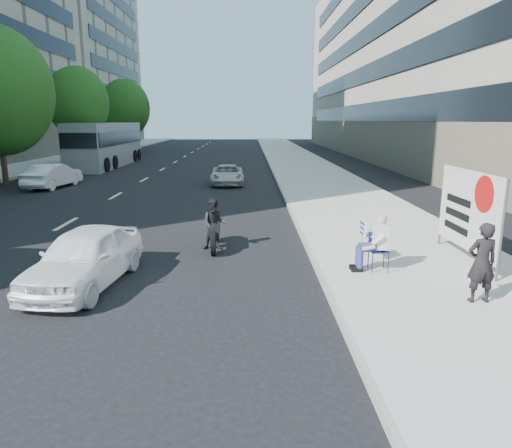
{
  "coord_description": "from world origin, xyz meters",
  "views": [
    {
      "loc": [
        -0.16,
        -7.47,
        3.51
      ],
      "look_at": [
        -0.01,
        2.51,
        1.23
      ],
      "focal_mm": 32.0,
      "sensor_mm": 36.0,
      "label": 1
    }
  ],
  "objects_px": {
    "seated_protester": "(374,239)",
    "pedestrian_woman": "(482,263)",
    "white_sedan_far": "(227,175)",
    "bus": "(107,145)",
    "motorcycle": "(215,227)",
    "white_sedan_mid": "(53,176)",
    "protest_banner": "(468,210)",
    "white_sedan_near": "(85,257)"
  },
  "relations": [
    {
      "from": "protest_banner",
      "to": "motorcycle",
      "type": "distance_m",
      "value": 6.46
    },
    {
      "from": "white_sedan_mid",
      "to": "white_sedan_far",
      "type": "bearing_deg",
      "value": -165.22
    },
    {
      "from": "seated_protester",
      "to": "white_sedan_far",
      "type": "xyz_separation_m",
      "value": [
        -4.05,
        15.49,
        -0.34
      ]
    },
    {
      "from": "white_sedan_mid",
      "to": "pedestrian_woman",
      "type": "bearing_deg",
      "value": 140.0
    },
    {
      "from": "protest_banner",
      "to": "white_sedan_near",
      "type": "height_order",
      "value": "protest_banner"
    },
    {
      "from": "pedestrian_woman",
      "to": "white_sedan_near",
      "type": "height_order",
      "value": "pedestrian_woman"
    },
    {
      "from": "seated_protester",
      "to": "white_sedan_mid",
      "type": "height_order",
      "value": "seated_protester"
    },
    {
      "from": "motorcycle",
      "to": "protest_banner",
      "type": "bearing_deg",
      "value": -16.93
    },
    {
      "from": "pedestrian_woman",
      "to": "white_sedan_far",
      "type": "height_order",
      "value": "pedestrian_woman"
    },
    {
      "from": "bus",
      "to": "motorcycle",
      "type": "bearing_deg",
      "value": -67.04
    },
    {
      "from": "white_sedan_near",
      "to": "seated_protester",
      "type": "bearing_deg",
      "value": 11.32
    },
    {
      "from": "pedestrian_woman",
      "to": "protest_banner",
      "type": "bearing_deg",
      "value": -112.62
    },
    {
      "from": "seated_protester",
      "to": "pedestrian_woman",
      "type": "xyz_separation_m",
      "value": [
        1.5,
        -1.9,
        0.05
      ]
    },
    {
      "from": "pedestrian_woman",
      "to": "bus",
      "type": "xyz_separation_m",
      "value": [
        -15.45,
        28.22,
        0.72
      ]
    },
    {
      "from": "white_sedan_mid",
      "to": "bus",
      "type": "height_order",
      "value": "bus"
    },
    {
      "from": "bus",
      "to": "pedestrian_woman",
      "type": "bearing_deg",
      "value": -61.32
    },
    {
      "from": "bus",
      "to": "white_sedan_mid",
      "type": "bearing_deg",
      "value": -86.69
    },
    {
      "from": "white_sedan_far",
      "to": "motorcycle",
      "type": "height_order",
      "value": "motorcycle"
    },
    {
      "from": "motorcycle",
      "to": "seated_protester",
      "type": "bearing_deg",
      "value": -33.86
    },
    {
      "from": "pedestrian_woman",
      "to": "white_sedan_mid",
      "type": "distance_m",
      "value": 21.96
    },
    {
      "from": "white_sedan_near",
      "to": "white_sedan_mid",
      "type": "xyz_separation_m",
      "value": [
        -6.88,
        14.82,
        0.01
      ]
    },
    {
      "from": "white_sedan_near",
      "to": "white_sedan_mid",
      "type": "relative_size",
      "value": 0.96
    },
    {
      "from": "white_sedan_mid",
      "to": "motorcycle",
      "type": "xyz_separation_m",
      "value": [
        9.48,
        -12.02,
        -0.0
      ]
    },
    {
      "from": "pedestrian_woman",
      "to": "white_sedan_near",
      "type": "relative_size",
      "value": 0.41
    },
    {
      "from": "seated_protester",
      "to": "protest_banner",
      "type": "relative_size",
      "value": 0.43
    },
    {
      "from": "seated_protester",
      "to": "white_sedan_near",
      "type": "relative_size",
      "value": 0.35
    },
    {
      "from": "white_sedan_far",
      "to": "motorcycle",
      "type": "bearing_deg",
      "value": -90.95
    },
    {
      "from": "white_sedan_far",
      "to": "white_sedan_mid",
      "type": "bearing_deg",
      "value": -175.08
    },
    {
      "from": "white_sedan_near",
      "to": "motorcycle",
      "type": "height_order",
      "value": "motorcycle"
    },
    {
      "from": "white_sedan_near",
      "to": "white_sedan_mid",
      "type": "bearing_deg",
      "value": 122.02
    },
    {
      "from": "seated_protester",
      "to": "white_sedan_mid",
      "type": "xyz_separation_m",
      "value": [
        -13.26,
        14.35,
        -0.23
      ]
    },
    {
      "from": "white_sedan_near",
      "to": "bus",
      "type": "xyz_separation_m",
      "value": [
        -7.57,
        26.79,
        1.0
      ]
    },
    {
      "from": "protest_banner",
      "to": "white_sedan_far",
      "type": "distance_m",
      "value": 16.16
    },
    {
      "from": "seated_protester",
      "to": "pedestrian_woman",
      "type": "relative_size",
      "value": 0.85
    },
    {
      "from": "pedestrian_woman",
      "to": "seated_protester",
      "type": "bearing_deg",
      "value": -54.82
    },
    {
      "from": "white_sedan_far",
      "to": "pedestrian_woman",
      "type": "bearing_deg",
      "value": -74.41
    },
    {
      "from": "pedestrian_woman",
      "to": "motorcycle",
      "type": "bearing_deg",
      "value": -41.76
    },
    {
      "from": "seated_protester",
      "to": "protest_banner",
      "type": "height_order",
      "value": "protest_banner"
    },
    {
      "from": "white_sedan_near",
      "to": "bus",
      "type": "bearing_deg",
      "value": 112.91
    },
    {
      "from": "seated_protester",
      "to": "motorcycle",
      "type": "xyz_separation_m",
      "value": [
        -3.78,
        2.33,
        -0.24
      ]
    },
    {
      "from": "seated_protester",
      "to": "pedestrian_woman",
      "type": "distance_m",
      "value": 2.42
    },
    {
      "from": "seated_protester",
      "to": "white_sedan_far",
      "type": "bearing_deg",
      "value": 104.65
    }
  ]
}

